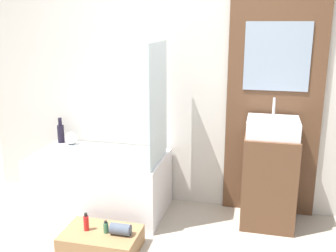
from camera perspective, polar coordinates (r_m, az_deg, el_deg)
name	(u,v)px	position (r m, az deg, el deg)	size (l,w,h in m)	color
wall_tiled_back	(190,72)	(3.70, 3.15, 7.83)	(4.20, 0.06, 2.60)	beige
wall_wood_accent	(276,74)	(3.59, 15.36, 7.25)	(0.84, 0.04, 2.60)	brown
bathtub	(101,182)	(3.82, -9.76, -8.07)	(1.23, 0.71, 0.56)	white
glass_shower_screen	(158,104)	(3.34, -1.45, 3.19)	(0.01, 0.56, 1.04)	silver
wooden_step_bench	(101,241)	(3.28, -9.67, -16.08)	(0.60, 0.39, 0.16)	#997047
vanity_cabinet	(269,180)	(3.59, 14.46, -7.62)	(0.45, 0.44, 0.82)	brown
sink	(273,127)	(3.44, 14.97, -0.17)	(0.43, 0.38, 0.31)	white
vase_tall_dark	(61,133)	(4.15, -15.30, -0.93)	(0.07, 0.07, 0.26)	black
vase_round_light	(71,138)	(4.07, -13.87, -1.74)	(0.13, 0.13, 0.13)	silver
bottle_soap_primary	(86,223)	(3.26, -11.79, -13.56)	(0.04, 0.04, 0.15)	red
bottle_soap_secondary	(106,227)	(3.21, -9.00, -14.34)	(0.04, 0.04, 0.10)	#38704C
towel_roll	(120,229)	(3.17, -6.92, -14.65)	(0.09, 0.09, 0.16)	#4C5666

